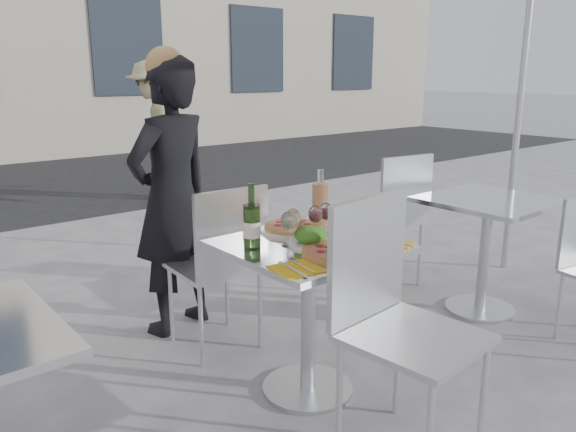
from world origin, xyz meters
TOP-DOWN VIEW (x-y plane):
  - ground at (0.00, 0.00)m, footprint 80.00×80.00m
  - main_table at (0.00, 0.00)m, footprint 0.72×0.72m
  - side_table_right at (1.50, 0.00)m, footprint 0.72×0.72m
  - chair_far at (-0.09, 0.60)m, footprint 0.45×0.46m
  - chair_near at (-0.01, -0.51)m, footprint 0.51×0.53m
  - side_chair_rfar at (1.38, 0.65)m, footprint 0.50×0.51m
  - woman_diner at (-0.13, 1.04)m, footprint 0.66×0.51m
  - pedestrian_b at (1.44, 4.38)m, footprint 0.90×1.21m
  - pizza_near at (-0.00, -0.19)m, footprint 0.32×0.32m
  - pizza_far at (0.08, 0.21)m, footprint 0.31×0.31m
  - salad_plate at (-0.00, -0.01)m, footprint 0.22×0.22m
  - wine_bottle at (-0.25, 0.10)m, footprint 0.07×0.08m
  - carafe at (0.24, 0.19)m, footprint 0.08×0.08m
  - sugar_shaker at (0.24, 0.03)m, footprint 0.06×0.06m
  - wineglass_white_a at (-0.09, 0.04)m, footprint 0.07×0.07m
  - wineglass_white_b at (-0.04, 0.07)m, footprint 0.07×0.07m
  - wineglass_red_a at (0.09, 0.05)m, footprint 0.07×0.07m
  - wineglass_red_b at (0.16, 0.06)m, footprint 0.07×0.07m
  - napkin_left at (-0.27, -0.23)m, footprint 0.20×0.20m
  - napkin_right at (0.27, -0.25)m, footprint 0.23×0.23m

SIDE VIEW (x-z plane):
  - ground at x=0.00m, z-range 0.00..0.00m
  - main_table at x=0.00m, z-range 0.16..0.91m
  - side_table_right at x=1.50m, z-range 0.16..0.91m
  - chair_far at x=-0.09m, z-range 0.09..1.02m
  - side_chair_rfar at x=1.38m, z-range 0.09..1.06m
  - chair_near at x=-0.01m, z-range 0.10..1.13m
  - napkin_left at x=-0.27m, z-range 0.75..0.76m
  - napkin_right at x=0.27m, z-range 0.75..0.76m
  - pizza_near at x=0.00m, z-range 0.75..0.77m
  - pizza_far at x=0.08m, z-range 0.75..0.78m
  - salad_plate at x=0.00m, z-range 0.74..0.83m
  - woman_diner at x=-0.13m, z-range 0.00..1.60m
  - sugar_shaker at x=0.24m, z-range 0.75..0.86m
  - pedestrian_b at x=1.44m, z-range 0.00..1.67m
  - wineglass_white_a at x=-0.09m, z-range 0.78..0.94m
  - wineglass_white_b at x=-0.04m, z-range 0.78..0.94m
  - wineglass_red_a at x=0.09m, z-range 0.78..0.94m
  - wineglass_red_b at x=0.16m, z-range 0.78..0.94m
  - wine_bottle at x=-0.25m, z-range 0.72..1.01m
  - carafe at x=0.24m, z-range 0.72..1.01m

